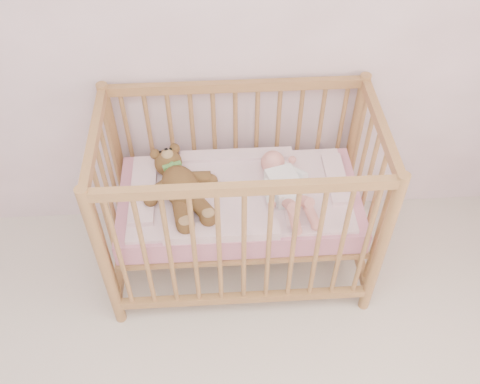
{
  "coord_description": "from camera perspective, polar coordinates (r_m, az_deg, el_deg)",
  "views": [
    {
      "loc": [
        0.21,
        -0.23,
        2.53
      ],
      "look_at": [
        0.31,
        1.55,
        0.62
      ],
      "focal_mm": 40.0,
      "sensor_mm": 36.0,
      "label": 1
    }
  ],
  "objects": [
    {
      "name": "blanket",
      "position": [
        2.7,
        -0.06,
        -0.1
      ],
      "size": [
        1.1,
        0.58,
        0.06
      ],
      "primitive_type": null,
      "color": "#F3A8B4",
      "rests_on": "mattress"
    },
    {
      "name": "wall_back",
      "position": [
        2.54,
        -8.16,
        18.7
      ],
      "size": [
        4.0,
        0.02,
        2.7
      ],
      "primitive_type": "cube",
      "color": "white",
      "rests_on": "floor"
    },
    {
      "name": "mattress",
      "position": [
        2.75,
        -0.06,
        -1.16
      ],
      "size": [
        1.22,
        0.62,
        0.13
      ],
      "primitive_type": "cube",
      "color": "pink",
      "rests_on": "crib"
    },
    {
      "name": "teddy_bear",
      "position": [
        2.62,
        -6.33,
        0.57
      ],
      "size": [
        0.57,
        0.67,
        0.16
      ],
      "primitive_type": null,
      "rotation": [
        0.0,
        0.0,
        0.36
      ],
      "color": "brown",
      "rests_on": "blanket"
    },
    {
      "name": "baby",
      "position": [
        2.65,
        4.81,
        0.91
      ],
      "size": [
        0.41,
        0.6,
        0.13
      ],
      "primitive_type": null,
      "rotation": [
        0.0,
        0.0,
        0.27
      ],
      "color": "white",
      "rests_on": "blanket"
    },
    {
      "name": "crib",
      "position": [
        2.74,
        -0.06,
        -0.95
      ],
      "size": [
        1.36,
        0.76,
        1.0
      ],
      "primitive_type": null,
      "color": "#AC7549",
      "rests_on": "floor"
    }
  ]
}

